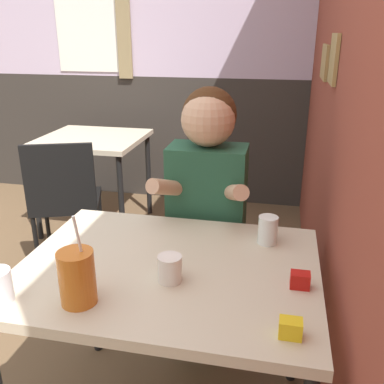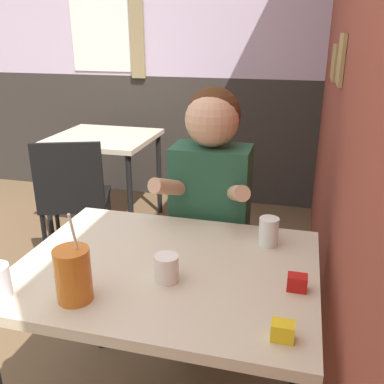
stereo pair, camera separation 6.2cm
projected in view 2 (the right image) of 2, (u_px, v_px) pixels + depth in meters
name	position (u px, v px, depth m)	size (l,w,h in m)	color
brick_wall_right	(346.00, 58.00, 2.06)	(0.08, 4.74, 2.70)	brown
back_wall	(171.00, 45.00, 3.63)	(5.54, 0.09, 2.70)	silver
main_table	(167.00, 282.00, 1.48)	(1.01, 0.78, 0.73)	beige
background_table	(104.00, 147.00, 3.27)	(0.75, 0.71, 0.73)	beige
chair_near_window	(74.00, 195.00, 2.65)	(0.51, 0.51, 0.88)	black
person_seated	(210.00, 215.00, 1.94)	(0.42, 0.42, 1.26)	#235138
cocktail_pitcher	(73.00, 275.00, 1.24)	(0.11, 0.11, 0.28)	#C6661E
glass_center	(269.00, 232.00, 1.57)	(0.07, 0.07, 0.11)	silver
glass_far_side	(167.00, 268.00, 1.35)	(0.08, 0.08, 0.09)	silver
condiment_ketchup	(297.00, 283.00, 1.31)	(0.06, 0.04, 0.05)	#B7140F
condiment_mustard	(283.00, 331.00, 1.10)	(0.06, 0.04, 0.05)	yellow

